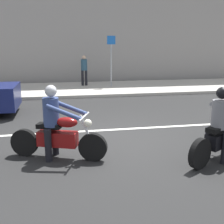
# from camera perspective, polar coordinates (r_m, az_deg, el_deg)

# --- Properties ---
(ground_plane) EXTENTS (80.00, 80.00, 0.00)m
(ground_plane) POSITION_cam_1_polar(r_m,az_deg,el_deg) (7.49, 2.54, -5.57)
(ground_plane) COLOR black
(sidewalk_slab) EXTENTS (40.00, 4.40, 0.14)m
(sidewalk_slab) POSITION_cam_1_polar(r_m,az_deg,el_deg) (15.16, -4.22, 4.70)
(sidewalk_slab) COLOR #A8A399
(sidewalk_slab) RESTS_ON ground_plane
(building_facade) EXTENTS (40.00, 1.40, 9.35)m
(building_facade) POSITION_cam_1_polar(r_m,az_deg,el_deg) (18.48, -5.73, 20.66)
(building_facade) COLOR gray
(building_facade) RESTS_ON ground_plane
(lane_marking_stripe) EXTENTS (18.00, 0.14, 0.01)m
(lane_marking_stripe) POSITION_cam_1_polar(r_m,az_deg,el_deg) (8.27, -0.88, -3.62)
(lane_marking_stripe) COLOR silver
(lane_marking_stripe) RESTS_ON ground_plane
(motorcycle_with_rider_gray) EXTENTS (1.92, 1.17, 1.61)m
(motorcycle_with_rider_gray) POSITION_cam_1_polar(r_m,az_deg,el_deg) (6.51, 21.04, -3.50)
(motorcycle_with_rider_gray) COLOR black
(motorcycle_with_rider_gray) RESTS_ON ground_plane
(motorcycle_with_rider_denim_blue) EXTENTS (2.10, 0.99, 1.63)m
(motorcycle_with_rider_denim_blue) POSITION_cam_1_polar(r_m,az_deg,el_deg) (6.25, -11.06, -3.49)
(motorcycle_with_rider_denim_blue) COLOR black
(motorcycle_with_rider_denim_blue) RESTS_ON ground_plane
(street_sign_post) EXTENTS (0.44, 0.08, 2.69)m
(street_sign_post) POSITION_cam_1_polar(r_m,az_deg,el_deg) (15.29, -0.17, 11.20)
(street_sign_post) COLOR gray
(street_sign_post) RESTS_ON sidewalk_slab
(pedestrian_bystander) EXTENTS (0.34, 0.34, 1.64)m
(pedestrian_bystander) POSITION_cam_1_polar(r_m,az_deg,el_deg) (15.75, -5.63, 8.77)
(pedestrian_bystander) COLOR black
(pedestrian_bystander) RESTS_ON sidewalk_slab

